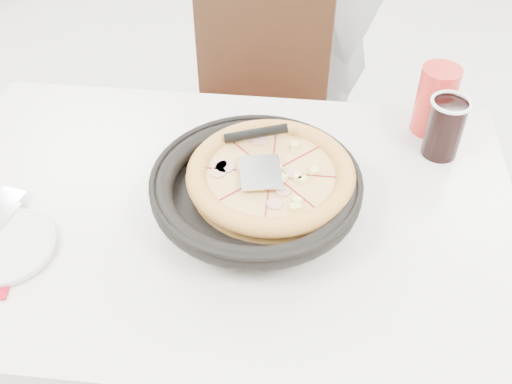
# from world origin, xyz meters

# --- Properties ---
(floor) EXTENTS (7.00, 7.00, 0.00)m
(floor) POSITION_xyz_m (0.00, 0.00, 0.00)
(floor) COLOR beige
(floor) RESTS_ON ground
(main_table) EXTENTS (1.21, 0.81, 0.75)m
(main_table) POSITION_xyz_m (-0.12, -0.63, 0.38)
(main_table) COLOR silver
(main_table) RESTS_ON floor
(chair_far) EXTENTS (0.46, 0.46, 0.95)m
(chair_far) POSITION_xyz_m (-0.13, -0.02, 0.47)
(chair_far) COLOR black
(chair_far) RESTS_ON floor
(trivet) EXTENTS (0.13, 0.13, 0.04)m
(trivet) POSITION_xyz_m (-0.09, -0.63, 0.77)
(trivet) COLOR black
(trivet) RESTS_ON main_table
(pizza_pan) EXTENTS (0.35, 0.35, 0.01)m
(pizza_pan) POSITION_xyz_m (-0.05, -0.63, 0.79)
(pizza_pan) COLOR black
(pizza_pan) RESTS_ON trivet
(pizza) EXTENTS (0.32, 0.32, 0.02)m
(pizza) POSITION_xyz_m (-0.02, -0.60, 0.81)
(pizza) COLOR tan
(pizza) RESTS_ON pizza_pan
(pizza_server) EXTENTS (0.10, 0.11, 0.00)m
(pizza_server) POSITION_xyz_m (-0.04, -0.61, 0.84)
(pizza_server) COLOR white
(pizza_server) RESTS_ON pizza
(side_plate) EXTENTS (0.19, 0.19, 0.01)m
(side_plate) POSITION_xyz_m (-0.50, -0.78, 0.76)
(side_plate) COLOR silver
(side_plate) RESTS_ON napkin
(cola_glass) EXTENTS (0.08, 0.08, 0.13)m
(cola_glass) POSITION_xyz_m (0.33, -0.40, 0.81)
(cola_glass) COLOR black
(cola_glass) RESTS_ON main_table
(red_cup) EXTENTS (0.09, 0.09, 0.16)m
(red_cup) POSITION_xyz_m (0.32, -0.32, 0.83)
(red_cup) COLOR red
(red_cup) RESTS_ON main_table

